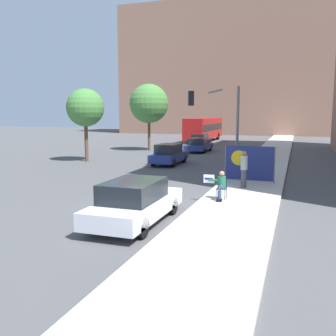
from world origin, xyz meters
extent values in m
plane|color=#4F4F51|center=(0.00, 0.00, 0.00)|extent=(160.00, 160.00, 0.00)
cube|color=beige|center=(3.03, 15.00, 0.07)|extent=(3.24, 90.00, 0.14)
cube|color=#936B56|center=(-2.00, 59.92, 12.02)|extent=(52.00, 12.00, 24.04)
cylinder|color=#474C56|center=(2.10, 2.28, 0.36)|extent=(0.03, 0.03, 0.44)
cylinder|color=#474C56|center=(2.47, 2.28, 0.36)|extent=(0.03, 0.03, 0.44)
cylinder|color=#474C56|center=(2.10, 2.65, 0.36)|extent=(0.03, 0.03, 0.44)
cylinder|color=#474C56|center=(2.47, 2.65, 0.36)|extent=(0.03, 0.03, 0.44)
cube|color=navy|center=(2.29, 2.47, 0.59)|extent=(0.40, 0.40, 0.02)
cube|color=navy|center=(2.29, 2.66, 0.79)|extent=(0.40, 0.02, 0.38)
cylinder|color=#334775|center=(2.29, 2.31, 0.69)|extent=(0.18, 0.42, 0.18)
cylinder|color=#334775|center=(2.29, 2.10, 0.36)|extent=(0.16, 0.16, 0.44)
cube|color=black|center=(2.29, 2.04, 0.19)|extent=(0.20, 0.28, 0.10)
cylinder|color=#236642|center=(2.29, 2.50, 0.86)|extent=(0.34, 0.34, 0.52)
sphere|color=tan|center=(2.29, 2.50, 1.23)|extent=(0.22, 0.22, 0.22)
cylinder|color=#236642|center=(1.96, 2.42, 0.94)|extent=(0.45, 0.09, 0.09)
cube|color=white|center=(1.76, 2.42, 0.99)|extent=(0.46, 0.02, 0.35)
cube|color=navy|center=(1.76, 2.40, 0.99)|extent=(0.35, 0.01, 0.08)
cylinder|color=#424247|center=(2.82, 5.37, 0.58)|extent=(0.28, 0.28, 0.88)
cylinder|color=#9E9EA3|center=(2.82, 5.37, 1.36)|extent=(0.34, 0.34, 0.70)
sphere|color=#936B4C|center=(2.82, 5.37, 1.83)|extent=(0.23, 0.23, 0.23)
cylinder|color=slate|center=(1.62, 6.94, 1.09)|extent=(0.06, 0.06, 1.90)
cylinder|color=slate|center=(4.16, 6.94, 1.09)|extent=(0.06, 0.06, 1.90)
cube|color=navy|center=(2.89, 6.94, 1.14)|extent=(2.55, 0.02, 1.80)
cylinder|color=yellow|center=(2.33, 6.92, 1.41)|extent=(0.79, 0.01, 0.79)
cylinder|color=slate|center=(1.80, 9.73, 2.73)|extent=(0.16, 0.16, 5.19)
cylinder|color=slate|center=(0.53, 9.08, 5.03)|extent=(1.39, 2.59, 0.11)
cube|color=black|center=(-0.74, 8.44, 4.61)|extent=(0.40, 0.40, 0.84)
sphere|color=green|center=(-0.74, 8.44, 4.33)|extent=(0.18, 0.18, 0.18)
cube|color=silver|center=(0.09, -1.44, 0.55)|extent=(1.89, 4.66, 0.57)
cube|color=black|center=(0.09, -1.63, 1.17)|extent=(1.62, 2.43, 0.66)
cylinder|color=black|center=(-0.74, 0.00, 0.32)|extent=(0.22, 0.64, 0.64)
cylinder|color=black|center=(0.93, 0.00, 0.32)|extent=(0.22, 0.64, 0.64)
cylinder|color=black|center=(-0.74, -2.89, 0.32)|extent=(0.22, 0.64, 0.64)
cylinder|color=black|center=(0.93, -2.89, 0.32)|extent=(0.22, 0.64, 0.64)
cube|color=navy|center=(-3.71, 13.25, 0.56)|extent=(1.71, 4.41, 0.58)
cube|color=black|center=(-3.71, 13.08, 1.19)|extent=(1.47, 2.29, 0.67)
cylinder|color=black|center=(-4.45, 14.62, 0.32)|extent=(0.22, 0.64, 0.64)
cylinder|color=black|center=(-2.97, 14.62, 0.32)|extent=(0.22, 0.64, 0.64)
cylinder|color=black|center=(-4.45, 11.89, 0.32)|extent=(0.22, 0.64, 0.64)
cylinder|color=black|center=(-2.97, 11.89, 0.32)|extent=(0.22, 0.64, 0.64)
cube|color=navy|center=(-3.96, 23.10, 0.52)|extent=(1.87, 4.68, 0.50)
cube|color=black|center=(-3.96, 22.91, 1.07)|extent=(1.61, 2.43, 0.60)
cylinder|color=black|center=(-4.78, 24.55, 0.32)|extent=(0.22, 0.64, 0.64)
cylinder|color=black|center=(-3.13, 24.55, 0.32)|extent=(0.22, 0.64, 0.64)
cylinder|color=black|center=(-4.78, 21.65, 0.32)|extent=(0.22, 0.64, 0.64)
cylinder|color=black|center=(-3.13, 21.65, 0.32)|extent=(0.22, 0.64, 0.64)
cube|color=black|center=(-5.70, 30.48, 0.52)|extent=(1.77, 4.34, 0.50)
cube|color=black|center=(-5.70, 30.31, 1.08)|extent=(1.52, 2.26, 0.61)
cylinder|color=black|center=(-6.47, 31.83, 0.32)|extent=(0.22, 0.64, 0.64)
cylinder|color=black|center=(-4.93, 31.83, 0.32)|extent=(0.22, 0.64, 0.64)
cylinder|color=black|center=(-6.47, 29.14, 0.32)|extent=(0.22, 0.64, 0.64)
cylinder|color=black|center=(-4.93, 29.14, 0.32)|extent=(0.22, 0.64, 0.64)
cube|color=red|center=(-6.93, 37.46, 1.80)|extent=(2.60, 12.25, 2.71)
cube|color=black|center=(-6.93, 37.46, 1.95)|extent=(2.62, 11.64, 0.88)
cylinder|color=black|center=(-8.08, 41.26, 0.52)|extent=(0.30, 1.04, 1.04)
cylinder|color=black|center=(-5.78, 41.26, 0.52)|extent=(0.30, 1.04, 1.04)
cylinder|color=black|center=(-8.08, 33.66, 0.52)|extent=(0.30, 1.04, 1.04)
cylinder|color=black|center=(-5.78, 33.66, 0.52)|extent=(0.30, 1.04, 1.04)
cylinder|color=brown|center=(-10.46, 12.82, 1.59)|extent=(0.28, 0.28, 3.17)
sphere|color=#47843D|center=(-10.46, 12.82, 4.20)|extent=(2.93, 2.93, 2.93)
cylinder|color=brown|center=(-9.12, 22.71, 1.69)|extent=(0.28, 0.28, 3.38)
sphere|color=#47843D|center=(-9.12, 22.71, 4.76)|extent=(3.93, 3.93, 3.93)
camera|label=1|loc=(5.19, -12.86, 3.69)|focal=40.00mm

